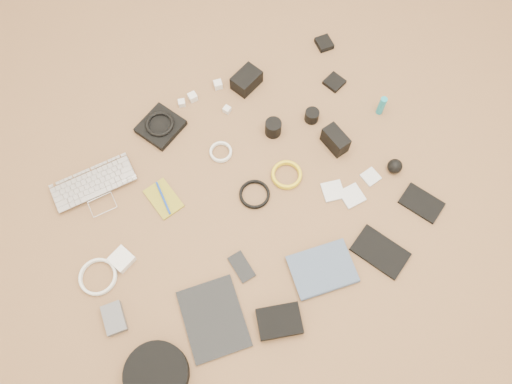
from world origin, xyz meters
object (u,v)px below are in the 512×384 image
headphone_case (157,374)px  paperback (331,291)px  laptop (98,193)px  tablet (214,319)px  dslr_camera (247,80)px  phone (242,267)px

headphone_case → paperback: (0.66, -0.09, -0.02)m
laptop → tablet: (0.13, -0.66, -0.01)m
laptop → dslr_camera: (0.76, 0.11, 0.02)m
dslr_camera → headphone_case: size_ratio=0.56×
laptop → paperback: laptop is taller
tablet → headphone_case: size_ratio=1.23×
dslr_camera → paperback: size_ratio=0.53×
paperback → tablet: bearing=84.7°
phone → paperback: 0.34m
dslr_camera → headphone_case: dslr_camera is taller
laptop → paperback: bearing=-50.4°
dslr_camera → headphone_case: bearing=-153.1°
tablet → headphone_case: 0.26m
tablet → headphone_case: bearing=-153.3°
tablet → headphone_case: headphone_case is taller
laptop → dslr_camera: dslr_camera is taller
laptop → headphone_case: 0.72m
dslr_camera → phone: (-0.45, -0.67, -0.03)m
laptop → headphone_case: headphone_case is taller
laptop → headphone_case: size_ratio=1.49×
dslr_camera → phone: size_ratio=1.09×
laptop → headphone_case: bearing=-93.9°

